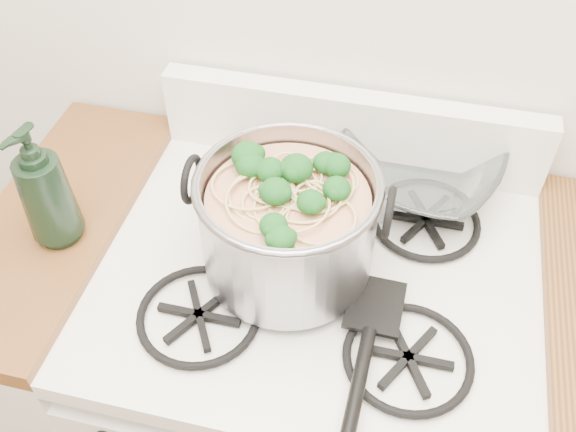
{
  "coord_description": "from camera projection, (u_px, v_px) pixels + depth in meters",
  "views": [
    {
      "loc": [
        0.11,
        0.56,
        1.78
      ],
      "look_at": [
        -0.05,
        1.25,
        1.04
      ],
      "focal_mm": 40.0,
      "sensor_mm": 36.0,
      "label": 1
    }
  ],
  "objects": [
    {
      "name": "counter_left",
      "position": [
        105.0,
        347.0,
        1.52
      ],
      "size": [
        0.25,
        0.65,
        0.92
      ],
      "color": "silver",
      "rests_on": "ground"
    },
    {
      "name": "glass_bowl",
      "position": [
        416.0,
        175.0,
        1.24
      ],
      "size": [
        0.16,
        0.16,
        0.03
      ],
      "primitive_type": "imported",
      "rotation": [
        0.0,
        0.0,
        -0.3
      ],
      "color": "white",
      "rests_on": "gas_range"
    },
    {
      "name": "bottle",
      "position": [
        43.0,
        186.0,
        1.07
      ],
      "size": [
        0.11,
        0.11,
        0.24
      ],
      "primitive_type": "imported",
      "rotation": [
        0.0,
        0.0,
        -0.22
      ],
      "color": "black",
      "rests_on": "counter_left"
    },
    {
      "name": "spatula",
      "position": [
        375.0,
        302.0,
        1.03
      ],
      "size": [
        0.3,
        0.32,
        0.02
      ],
      "primitive_type": null,
      "rotation": [
        0.0,
        0.0,
        -0.02
      ],
      "color": "black",
      "rests_on": "gas_range"
    },
    {
      "name": "gas_range",
      "position": [
        312.0,
        399.0,
        1.46
      ],
      "size": [
        0.76,
        0.66,
        0.92
      ],
      "color": "white",
      "rests_on": "ground"
    },
    {
      "name": "stock_pot",
      "position": [
        288.0,
        224.0,
        1.04
      ],
      "size": [
        0.33,
        0.3,
        0.2
      ],
      "color": "gray",
      "rests_on": "gas_range"
    }
  ]
}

